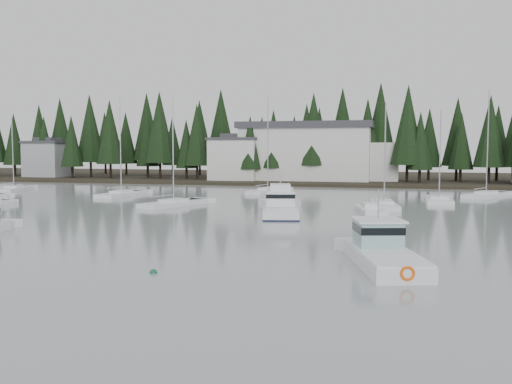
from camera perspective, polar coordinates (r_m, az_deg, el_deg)
ground at (r=28.63m, az=-12.83°, el=-8.93°), size 260.00×260.00×0.00m
far_shore_land at (r=122.57m, az=8.47°, el=1.32°), size 240.00×54.00×1.00m
conifer_treeline at (r=111.65m, az=7.87°, el=1.03°), size 200.00×22.00×20.00m
house_west at (r=108.23m, az=-2.06°, el=3.43°), size 9.54×7.42×8.75m
house_far_west at (r=128.42m, az=-20.09°, el=3.21°), size 8.48×7.42×8.25m
harbor_inn at (r=108.22m, az=6.12°, el=4.00°), size 29.50×11.50×10.90m
cabin_cruiser_center at (r=56.21m, az=2.43°, el=-1.56°), size 5.63×11.17×4.60m
lobster_boat_teal at (r=32.80m, az=12.59°, el=-6.21°), size 5.22×9.03×4.75m
sailboat_0 at (r=72.21m, az=17.82°, el=-0.94°), size 2.99×8.24×11.71m
sailboat_2 at (r=82.25m, az=22.02°, el=-0.40°), size 7.27×9.93×14.81m
sailboat_4 at (r=83.43m, az=1.18°, el=-0.01°), size 4.70×9.72×14.69m
sailboat_5 at (r=80.03m, az=-13.31°, el=-0.33°), size 3.43×9.36×13.88m
sailboat_6 at (r=65.47m, az=-8.23°, el=-1.30°), size 5.68×9.45×12.80m
sailboat_8 at (r=64.88m, az=12.68°, el=-1.42°), size 3.82×10.04×12.10m
sailboat_10 at (r=95.33m, az=-23.05°, el=0.17°), size 4.60×8.69×11.42m
runabout_1 at (r=58.90m, az=11.37°, el=-1.92°), size 3.70×6.78×1.42m
mooring_buoy_green at (r=30.71m, az=-10.22°, el=-7.97°), size 0.42×0.42×0.42m
mooring_buoy_dark at (r=30.50m, az=12.32°, el=-8.09°), size 0.37×0.37×0.37m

